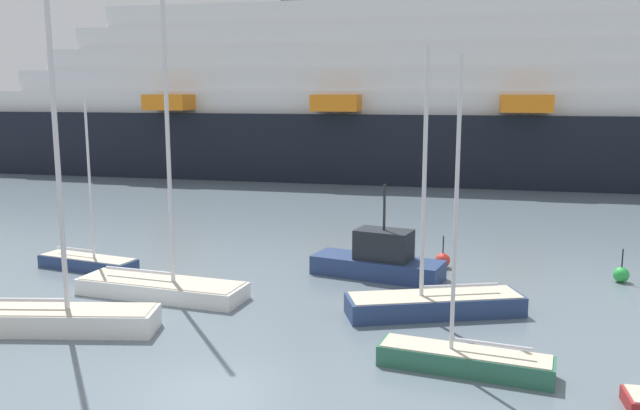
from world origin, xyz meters
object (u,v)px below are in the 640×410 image
object	(u,v)px
sailboat_0	(162,283)
sailboat_1	(434,301)
channel_buoy_0	(621,274)
cruise_ship	(518,104)
sailboat_3	(52,313)
sailboat_5	(88,261)
sailboat_4	(464,356)
channel_buoy_1	(443,260)
fishing_boat_1	(379,260)

from	to	relation	value
sailboat_0	sailboat_1	distance (m)	11.24
channel_buoy_0	cruise_ship	distance (m)	37.13
sailboat_3	channel_buoy_0	distance (m)	23.94
sailboat_5	channel_buoy_0	size ratio (longest dim) A/B	5.26
sailboat_0	sailboat_4	xyz separation A→B (m)	(12.29, -5.14, -0.10)
sailboat_0	sailboat_5	xyz separation A→B (m)	(-5.33, 3.27, -0.17)
sailboat_0	sailboat_1	xyz separation A→B (m)	(11.24, -0.07, -0.06)
sailboat_1	channel_buoy_0	bearing A→B (deg)	-162.48
channel_buoy_1	sailboat_3	bearing A→B (deg)	-139.56
cruise_ship	sailboat_0	bearing A→B (deg)	-110.84
sailboat_3	channel_buoy_1	size ratio (longest dim) A/B	8.57
sailboat_0	fishing_boat_1	size ratio (longest dim) A/B	2.10
channel_buoy_0	channel_buoy_1	size ratio (longest dim) A/B	0.98
cruise_ship	sailboat_3	bearing A→B (deg)	-111.03
sailboat_5	cruise_ship	xyz separation A→B (m)	(23.19, 39.20, 6.94)
sailboat_1	channel_buoy_1	bearing A→B (deg)	-111.10
sailboat_4	fishing_boat_1	world-z (taller)	sailboat_4
sailboat_0	sailboat_4	size ratio (longest dim) A/B	1.39
sailboat_1	sailboat_5	world-z (taller)	sailboat_1
sailboat_0	sailboat_3	size ratio (longest dim) A/B	0.98
fishing_boat_1	channel_buoy_1	bearing A→B (deg)	52.09
sailboat_0	sailboat_4	world-z (taller)	sailboat_0
fishing_boat_1	channel_buoy_0	bearing A→B (deg)	20.92
sailboat_3	sailboat_4	world-z (taller)	sailboat_3
fishing_boat_1	channel_buoy_1	distance (m)	3.65
sailboat_0	sailboat_5	distance (m)	6.25
sailboat_4	sailboat_5	bearing A→B (deg)	-15.75
sailboat_0	sailboat_1	size ratio (longest dim) A/B	1.32
sailboat_1	sailboat_5	size ratio (longest dim) A/B	1.25
sailboat_1	channel_buoy_0	distance (m)	10.17
sailboat_5	fishing_boat_1	world-z (taller)	sailboat_5
sailboat_1	cruise_ship	size ratio (longest dim) A/B	0.09
sailboat_4	channel_buoy_1	size ratio (longest dim) A/B	6.03
sailboat_0	channel_buoy_0	size ratio (longest dim) A/B	8.62
channel_buoy_0	sailboat_1	bearing A→B (deg)	-143.03
sailboat_3	cruise_ship	distance (m)	51.53
sailboat_1	channel_buoy_1	world-z (taller)	sailboat_1
channel_buoy_0	cruise_ship	bearing A→B (deg)	92.37
channel_buoy_1	fishing_boat_1	bearing A→B (deg)	-142.04
sailboat_0	sailboat_5	world-z (taller)	sailboat_0
sailboat_4	sailboat_5	world-z (taller)	sailboat_4
sailboat_3	sailboat_5	distance (m)	8.47
sailboat_5	channel_buoy_1	bearing A→B (deg)	24.40
sailboat_5	cruise_ship	bearing A→B (deg)	71.29
sailboat_5	sailboat_3	bearing A→B (deg)	-55.67
sailboat_5	sailboat_1	bearing A→B (deg)	0.49
sailboat_5	cruise_ship	size ratio (longest dim) A/B	0.07
sailboat_0	sailboat_3	distance (m)	5.02
sailboat_5	fishing_boat_1	xyz separation A→B (m)	(13.92, 1.49, 0.39)
sailboat_0	cruise_ship	size ratio (longest dim) A/B	0.11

